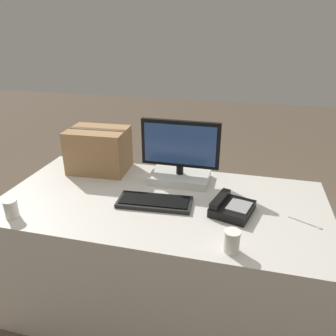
{
  "coord_description": "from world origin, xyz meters",
  "views": [
    {
      "loc": [
        0.42,
        -1.54,
        1.64
      ],
      "look_at": [
        0.01,
        0.1,
        0.89
      ],
      "focal_mm": 35.0,
      "sensor_mm": 36.0,
      "label": 1
    }
  ],
  "objects_px": {
    "monitor": "(180,161)",
    "paper_cup_left": "(11,209)",
    "desk_phone": "(231,207)",
    "paper_cup_right": "(232,241)",
    "keyboard": "(155,202)",
    "spoon": "(309,224)",
    "cardboard_box": "(99,150)"
  },
  "relations": [
    {
      "from": "monitor",
      "to": "paper_cup_left",
      "type": "bearing_deg",
      "value": -139.96
    },
    {
      "from": "desk_phone",
      "to": "paper_cup_right",
      "type": "distance_m",
      "value": 0.32
    },
    {
      "from": "paper_cup_left",
      "to": "monitor",
      "type": "bearing_deg",
      "value": 40.04
    },
    {
      "from": "paper_cup_left",
      "to": "paper_cup_right",
      "type": "xyz_separation_m",
      "value": [
        1.09,
        -0.01,
        0.0
      ]
    },
    {
      "from": "paper_cup_left",
      "to": "keyboard",
      "type": "bearing_deg",
      "value": 24.47
    },
    {
      "from": "monitor",
      "to": "spoon",
      "type": "bearing_deg",
      "value": -24.09
    },
    {
      "from": "keyboard",
      "to": "spoon",
      "type": "distance_m",
      "value": 0.79
    },
    {
      "from": "spoon",
      "to": "monitor",
      "type": "bearing_deg",
      "value": -177.28
    },
    {
      "from": "paper_cup_left",
      "to": "spoon",
      "type": "bearing_deg",
      "value": 11.46
    },
    {
      "from": "monitor",
      "to": "spoon",
      "type": "distance_m",
      "value": 0.8
    },
    {
      "from": "keyboard",
      "to": "desk_phone",
      "type": "bearing_deg",
      "value": -2.17
    },
    {
      "from": "desk_phone",
      "to": "cardboard_box",
      "type": "relative_size",
      "value": 0.66
    },
    {
      "from": "monitor",
      "to": "paper_cup_right",
      "type": "bearing_deg",
      "value": -59.79
    },
    {
      "from": "monitor",
      "to": "paper_cup_left",
      "type": "height_order",
      "value": "monitor"
    },
    {
      "from": "keyboard",
      "to": "paper_cup_left",
      "type": "bearing_deg",
      "value": -159.56
    },
    {
      "from": "desk_phone",
      "to": "cardboard_box",
      "type": "distance_m",
      "value": 0.96
    },
    {
      "from": "paper_cup_left",
      "to": "spoon",
      "type": "relative_size",
      "value": 0.61
    },
    {
      "from": "keyboard",
      "to": "cardboard_box",
      "type": "height_order",
      "value": "cardboard_box"
    },
    {
      "from": "paper_cup_left",
      "to": "cardboard_box",
      "type": "height_order",
      "value": "cardboard_box"
    },
    {
      "from": "paper_cup_right",
      "to": "spoon",
      "type": "relative_size",
      "value": 0.65
    },
    {
      "from": "cardboard_box",
      "to": "keyboard",
      "type": "bearing_deg",
      "value": -36.17
    },
    {
      "from": "desk_phone",
      "to": "paper_cup_right",
      "type": "xyz_separation_m",
      "value": [
        0.02,
        -0.32,
        0.02
      ]
    },
    {
      "from": "paper_cup_right",
      "to": "cardboard_box",
      "type": "xyz_separation_m",
      "value": [
        -0.91,
        0.66,
        0.09
      ]
    },
    {
      "from": "monitor",
      "to": "keyboard",
      "type": "distance_m",
      "value": 0.34
    },
    {
      "from": "desk_phone",
      "to": "spoon",
      "type": "xyz_separation_m",
      "value": [
        0.38,
        -0.02,
        -0.03
      ]
    },
    {
      "from": "paper_cup_left",
      "to": "spoon",
      "type": "xyz_separation_m",
      "value": [
        1.45,
        0.29,
        -0.05
      ]
    },
    {
      "from": "keyboard",
      "to": "paper_cup_right",
      "type": "distance_m",
      "value": 0.53
    },
    {
      "from": "keyboard",
      "to": "paper_cup_left",
      "type": "height_order",
      "value": "paper_cup_left"
    },
    {
      "from": "keyboard",
      "to": "cardboard_box",
      "type": "relative_size",
      "value": 1.07
    },
    {
      "from": "desk_phone",
      "to": "paper_cup_left",
      "type": "relative_size",
      "value": 2.67
    },
    {
      "from": "monitor",
      "to": "paper_cup_right",
      "type": "xyz_separation_m",
      "value": [
        0.36,
        -0.62,
        -0.08
      ]
    },
    {
      "from": "monitor",
      "to": "cardboard_box",
      "type": "distance_m",
      "value": 0.55
    }
  ]
}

